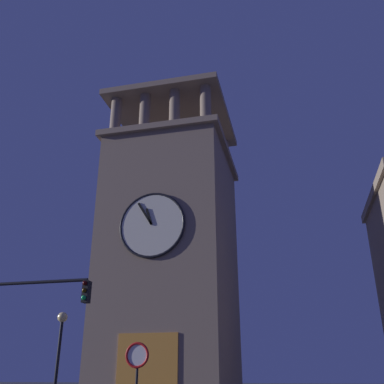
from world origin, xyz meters
TOP-DOWN VIEW (x-y plane):
  - clocktower at (-1.14, -2.43)m, footprint 7.90×9.17m
  - traffic_signal_near at (1.14, 10.11)m, footprint 4.47×0.41m
  - street_lamp at (1.50, 5.98)m, footprint 0.44×0.44m
  - no_horn_sign at (-3.74, 10.41)m, footprint 0.78×0.14m

SIDE VIEW (x-z plane):
  - no_horn_sign at x=-3.74m, z-range 0.85..3.82m
  - street_lamp at x=1.50m, z-range 0.96..5.56m
  - traffic_signal_near at x=1.14m, z-range 0.98..6.54m
  - clocktower at x=-1.14m, z-range -2.79..20.07m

